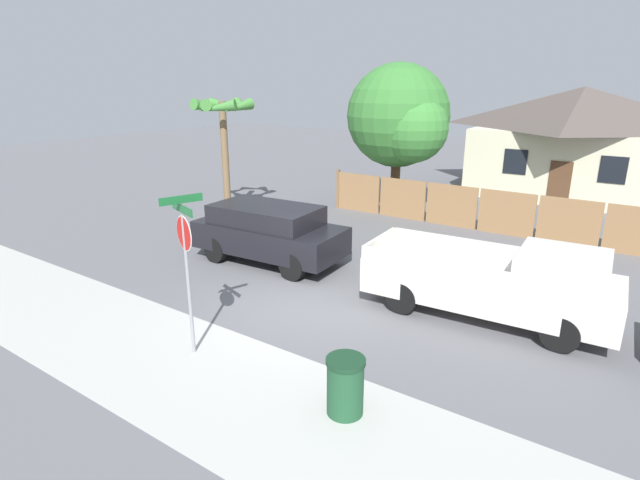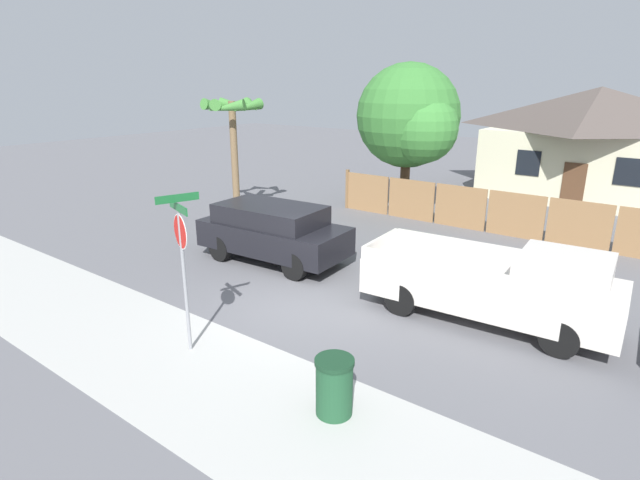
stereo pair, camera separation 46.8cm
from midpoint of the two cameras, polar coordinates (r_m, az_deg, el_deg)
ground_plane at (r=12.47m, az=-1.16°, el=-7.25°), size 80.00×80.00×0.00m
sidewalk_strip at (r=10.21m, az=-14.05°, el=-13.85°), size 36.00×3.20×0.01m
wooden_fence at (r=18.83m, az=22.11°, el=2.64°), size 14.27×0.12×1.67m
house at (r=27.06m, az=29.25°, el=9.87°), size 9.23×7.37×5.03m
oak_tree at (r=20.97m, az=11.02°, el=13.46°), size 4.39×4.18×6.01m
palm_tree at (r=20.33m, az=-9.32°, el=13.78°), size 2.31×2.51×4.64m
red_suv at (r=15.06m, az=-4.52°, el=1.07°), size 4.65×2.26×1.74m
orange_pickup at (r=12.01m, az=20.66°, el=-4.78°), size 5.63×2.29×1.81m
stop_sign at (r=9.89m, az=-14.22°, el=-0.85°), size 0.89×0.80×3.25m
trash_bin at (r=8.48m, az=3.29°, el=-16.37°), size 0.65×0.65×1.01m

